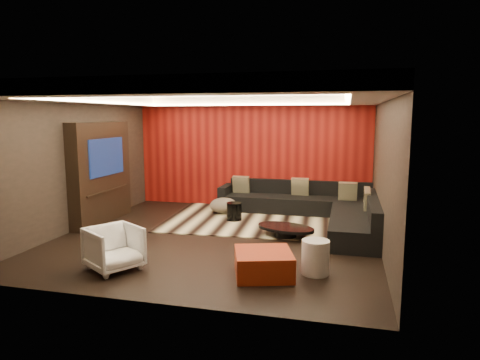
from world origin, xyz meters
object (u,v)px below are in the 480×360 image
(drum_stool, at_px, (234,211))
(sectional_sofa, at_px, (316,209))
(white_side_table, at_px, (315,257))
(orange_ottoman, at_px, (263,263))
(armchair, at_px, (114,248))
(coffee_table, at_px, (286,231))

(drum_stool, height_order, sectional_sofa, sectional_sofa)
(drum_stool, bearing_deg, white_side_table, -54.79)
(orange_ottoman, bearing_deg, white_side_table, 18.72)
(armchair, height_order, sectional_sofa, sectional_sofa)
(coffee_table, relative_size, orange_ottoman, 1.42)
(armchair, bearing_deg, orange_ottoman, -49.77)
(sectional_sofa, bearing_deg, orange_ottoman, -97.80)
(coffee_table, height_order, sectional_sofa, sectional_sofa)
(sectional_sofa, bearing_deg, drum_stool, -163.90)
(white_side_table, bearing_deg, drum_stool, 125.21)
(coffee_table, distance_m, sectional_sofa, 1.59)
(white_side_table, bearing_deg, orange_ottoman, -161.28)
(white_side_table, relative_size, armchair, 0.70)
(orange_ottoman, height_order, sectional_sofa, sectional_sofa)
(white_side_table, bearing_deg, armchair, -169.39)
(orange_ottoman, bearing_deg, sectional_sofa, 82.20)
(drum_stool, relative_size, orange_ottoman, 0.48)
(coffee_table, relative_size, sectional_sofa, 0.32)
(white_side_table, height_order, orange_ottoman, white_side_table)
(white_side_table, bearing_deg, sectional_sofa, 94.15)
(drum_stool, xyz_separation_m, orange_ottoman, (1.27, -3.09, -0.04))
(white_side_table, distance_m, armchair, 3.04)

